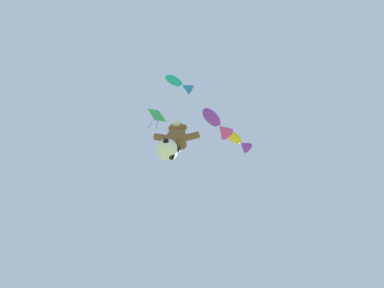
{
  "coord_description": "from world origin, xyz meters",
  "views": [
    {
      "loc": [
        1.59,
        -2.41,
        1.27
      ],
      "look_at": [
        1.33,
        3.04,
        11.56
      ],
      "focal_mm": 24.0,
      "sensor_mm": 36.0,
      "label": 1
    }
  ],
  "objects_px": {
    "fish_kite_violet": "(218,124)",
    "fish_kite_teal": "(180,84)",
    "teddy_bear_kite": "(177,136)",
    "fish_kite_goldfin": "(239,142)",
    "soccer_ball_kite": "(167,150)",
    "diamond_kite": "(157,116)"
  },
  "relations": [
    {
      "from": "teddy_bear_kite",
      "to": "fish_kite_goldfin",
      "type": "height_order",
      "value": "fish_kite_goldfin"
    },
    {
      "from": "teddy_bear_kite",
      "to": "fish_kite_teal",
      "type": "height_order",
      "value": "fish_kite_teal"
    },
    {
      "from": "fish_kite_goldfin",
      "to": "fish_kite_violet",
      "type": "height_order",
      "value": "fish_kite_goldfin"
    },
    {
      "from": "diamond_kite",
      "to": "soccer_ball_kite",
      "type": "bearing_deg",
      "value": -1.46
    },
    {
      "from": "fish_kite_teal",
      "to": "diamond_kite",
      "type": "distance_m",
      "value": 2.32
    },
    {
      "from": "soccer_ball_kite",
      "to": "fish_kite_teal",
      "type": "height_order",
      "value": "fish_kite_teal"
    },
    {
      "from": "fish_kite_violet",
      "to": "fish_kite_goldfin",
      "type": "bearing_deg",
      "value": 48.93
    },
    {
      "from": "diamond_kite",
      "to": "fish_kite_teal",
      "type": "bearing_deg",
      "value": -49.31
    },
    {
      "from": "soccer_ball_kite",
      "to": "fish_kite_goldfin",
      "type": "relative_size",
      "value": 0.62
    },
    {
      "from": "teddy_bear_kite",
      "to": "diamond_kite",
      "type": "xyz_separation_m",
      "value": [
        -1.33,
        0.03,
        2.83
      ]
    },
    {
      "from": "fish_kite_violet",
      "to": "fish_kite_teal",
      "type": "bearing_deg",
      "value": -133.78
    },
    {
      "from": "soccer_ball_kite",
      "to": "fish_kite_goldfin",
      "type": "xyz_separation_m",
      "value": [
        3.95,
        2.02,
        4.32
      ]
    },
    {
      "from": "teddy_bear_kite",
      "to": "soccer_ball_kite",
      "type": "bearing_deg",
      "value": 179.96
    },
    {
      "from": "teddy_bear_kite",
      "to": "fish_kite_goldfin",
      "type": "xyz_separation_m",
      "value": [
        3.6,
        2.02,
        3.0
      ]
    },
    {
      "from": "fish_kite_violet",
      "to": "fish_kite_teal",
      "type": "height_order",
      "value": "fish_kite_teal"
    },
    {
      "from": "fish_kite_goldfin",
      "to": "soccer_ball_kite",
      "type": "bearing_deg",
      "value": -152.92
    },
    {
      "from": "fish_kite_teal",
      "to": "teddy_bear_kite",
      "type": "bearing_deg",
      "value": 95.58
    },
    {
      "from": "teddy_bear_kite",
      "to": "soccer_ball_kite",
      "type": "relative_size",
      "value": 2.12
    },
    {
      "from": "fish_kite_goldfin",
      "to": "fish_kite_teal",
      "type": "distance_m",
      "value": 5.08
    },
    {
      "from": "teddy_bear_kite",
      "to": "fish_kite_violet",
      "type": "xyz_separation_m",
      "value": [
        2.17,
        0.38,
        2.13
      ]
    },
    {
      "from": "fish_kite_goldfin",
      "to": "fish_kite_teal",
      "type": "bearing_deg",
      "value": -132.61
    },
    {
      "from": "fish_kite_violet",
      "to": "diamond_kite",
      "type": "bearing_deg",
      "value": -174.29
    }
  ]
}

